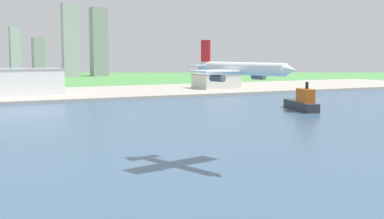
# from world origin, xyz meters

# --- Properties ---
(ground_plane) EXTENTS (2400.00, 2400.00, 0.00)m
(ground_plane) POSITION_xyz_m (0.00, 300.00, 0.00)
(ground_plane) COLOR #4A8D46
(water_bay) EXTENTS (840.00, 360.00, 0.15)m
(water_bay) POSITION_xyz_m (0.00, 240.00, 0.07)
(water_bay) COLOR #385675
(water_bay) RESTS_ON ground
(industrial_pier) EXTENTS (840.00, 140.00, 2.50)m
(industrial_pier) POSITION_xyz_m (0.00, 490.00, 1.25)
(industrial_pier) COLOR #A19B8F
(industrial_pier) RESTS_ON ground
(airplane_landing) EXTENTS (37.30, 43.57, 14.08)m
(airplane_landing) POSITION_xyz_m (-3.28, 167.12, 33.17)
(airplane_landing) COLOR white
(container_barge) EXTENTS (19.54, 43.21, 19.30)m
(container_barge) POSITION_xyz_m (123.38, 295.44, 5.45)
(container_barge) COLOR #2D3338
(container_barge) RESTS_ON water_bay
(warehouse_main) EXTENTS (70.06, 33.26, 22.36)m
(warehouse_main) POSITION_xyz_m (-30.91, 476.88, 13.70)
(warehouse_main) COLOR white
(warehouse_main) RESTS_ON industrial_pier
(warehouse_annex) EXTENTS (40.06, 33.54, 14.56)m
(warehouse_annex) POSITION_xyz_m (160.14, 481.13, 9.80)
(warehouse_annex) COLOR silver
(warehouse_annex) RESTS_ON industrial_pier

